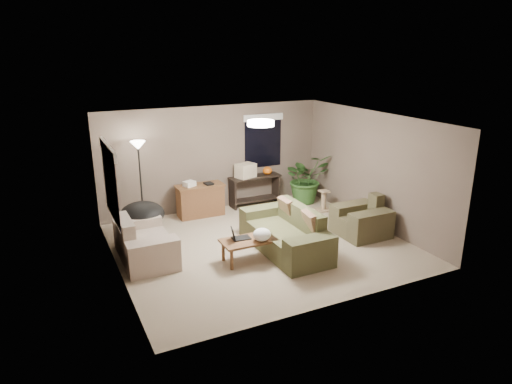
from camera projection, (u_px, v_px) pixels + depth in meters
name	position (u px, v px, depth m)	size (l,w,h in m)	color
room_shell	(261.00, 185.00, 8.77)	(5.50, 5.50, 5.50)	tan
main_sofa	(286.00, 235.00, 8.85)	(0.95, 2.20, 0.85)	#4D4E2E
throw_pillows	(298.00, 216.00, 8.85)	(0.29, 1.37, 0.47)	#8C7251
loveseat	(144.00, 244.00, 8.44)	(0.90, 1.60, 0.85)	beige
armchair	(362.00, 221.00, 9.56)	(0.95, 1.00, 0.85)	brown
coffee_table	(248.00, 243.00, 8.36)	(1.00, 0.55, 0.42)	brown
laptop	(238.00, 236.00, 8.34)	(0.39, 0.26, 0.24)	black
plastic_bag	(262.00, 235.00, 8.26)	(0.34, 0.30, 0.24)	white
desk	(200.00, 200.00, 10.64)	(1.10, 0.50, 0.75)	brown
desk_papers	(193.00, 184.00, 10.44)	(0.71, 0.31, 0.12)	silver
console_table	(255.00, 188.00, 11.35)	(1.30, 0.40, 0.75)	black
pumpkin	(267.00, 171.00, 11.37)	(0.23, 0.23, 0.19)	orange
cardboard_box	(246.00, 171.00, 11.10)	(0.45, 0.34, 0.34)	beige
papasan_chair	(142.00, 218.00, 9.26)	(1.09, 1.09, 0.80)	black
floor_lamp	(139.00, 156.00, 9.61)	(0.32, 0.32, 1.91)	black
ceiling_fixture	(261.00, 123.00, 8.41)	(0.50, 0.50, 0.10)	white
houseplant	(306.00, 183.00, 11.56)	(1.14, 1.26, 0.98)	#2D5923
cat_scratching_post	(324.00, 202.00, 11.02)	(0.32, 0.32, 0.50)	tan
window_left	(109.00, 170.00, 7.74)	(0.05, 1.56, 1.33)	black
window_back	(263.00, 132.00, 11.28)	(1.06, 0.05, 1.33)	black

